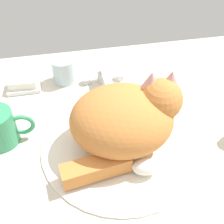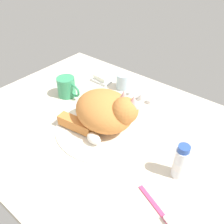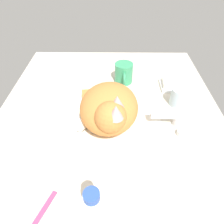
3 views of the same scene
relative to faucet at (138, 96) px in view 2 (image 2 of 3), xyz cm
name	(u,v)px [view 2 (image 2 of 3)]	position (x,y,z in cm)	size (l,w,h in cm)	color
ground_plane	(105,130)	(0.00, -21.91, -4.03)	(110.00, 82.50, 3.00)	beige
sink_basin	(105,126)	(0.00, -21.91, -2.07)	(36.39, 36.39, 0.92)	white
faucet	(138,96)	(0.00, 0.00, 0.00)	(12.58, 11.55, 5.59)	silver
cat	(106,111)	(1.08, -22.11, 5.45)	(27.44, 21.60, 16.27)	#D17F3D
coffee_mug	(67,87)	(-26.28, -16.20, 1.77)	(11.82, 7.71, 8.61)	#389966
rinse_cup	(123,81)	(-11.00, 4.04, 0.99)	(6.37, 6.37, 7.05)	silver
soap_dish	(102,80)	(-22.50, 2.65, -1.93)	(9.00, 6.40, 1.20)	white
soap_bar	(102,77)	(-22.50, 2.65, -0.24)	(7.38, 4.90, 2.18)	white
toothpaste_bottle	(181,162)	(31.09, -24.74, 3.01)	(4.15, 4.15, 11.97)	white
toothbrush	(157,206)	(31.77, -38.02, -2.00)	(12.66, 5.98, 1.60)	#D83F72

